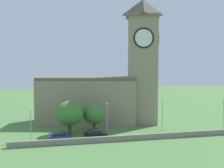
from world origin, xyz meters
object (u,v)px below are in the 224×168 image
Objects in this scene: streetlamp_west_end at (31,118)px; streetlamp_east_mid at (224,108)px; car_black at (95,134)px; streetlamp_west_mid at (107,113)px; streetlamp_central at (162,109)px; church at (107,86)px; tree_riverside_east at (94,114)px; car_blue at (60,137)px; tree_riverside_west at (70,113)px.

streetlamp_west_end is 0.91× the size of streetlamp_east_mid.
streetlamp_west_mid reaches higher than car_black.
streetlamp_central is 1.06× the size of streetlamp_east_mid.
church reaches higher than tree_riverside_east.
streetlamp_west_end is at bearing -178.69° from streetlamp_east_mid.
church reaches higher than car_blue.
streetlamp_west_mid is at bearing 14.33° from car_blue.
streetlamp_west_mid is 0.96× the size of tree_riverside_west.
streetlamp_west_mid reaches higher than streetlamp_west_end.
streetlamp_central reaches higher than streetlamp_east_mid.
car_black is 5.43m from streetlamp_west_mid.
streetlamp_west_end is at bearing 163.74° from car_blue.
streetlamp_east_mid is at bearing -7.38° from tree_riverside_east.
church is 4.30× the size of streetlamp_east_mid.
car_blue is at bearing -115.46° from tree_riverside_west.
car_blue is 0.94× the size of car_black.
streetlamp_east_mid is 35.46m from tree_riverside_west.
church is 4.37× the size of tree_riverside_west.
church is at bearing 50.30° from car_blue.
tree_riverside_east is at bearing 38.88° from car_blue.
car_black is at bearing -7.47° from streetlamp_west_end.
streetlamp_west_end is at bearing -176.52° from streetlamp_west_mid.
tree_riverside_west is at bearing 173.61° from streetlamp_central.
streetlamp_west_mid is at bearing -62.47° from tree_riverside_east.
tree_riverside_west is at bearing 161.49° from streetlamp_west_mid.
car_black is at bearing -169.61° from streetlamp_central.
streetlamp_east_mid is at bearing -0.91° from streetlamp_central.
streetlamp_central is (12.64, 0.28, 0.49)m from streetlamp_west_mid.
streetlamp_east_mid is (43.36, 0.99, 0.36)m from streetlamp_west_end.
car_black is at bearing -0.22° from car_blue.
streetlamp_west_end is 8.72m from tree_riverside_west.
car_black is at bearing -98.86° from tree_riverside_east.
car_blue is 10.73m from tree_riverside_east.
streetlamp_west_mid reaches higher than car_blue.
car_black is 31.16m from streetlamp_east_mid.
church is 7.04× the size of car_blue.
car_black is 7.19m from tree_riverside_east.
tree_riverside_west is (-5.59, -1.35, 0.69)m from tree_riverside_east.
streetlamp_east_mid reaches higher than streetlamp_west_mid.
streetlamp_central is at bearing 7.16° from car_blue.
car_black is 0.69× the size of streetlamp_west_mid.
tree_riverside_east is (-4.95, -9.16, -5.46)m from church.
streetlamp_central is at bearing 1.27° from streetlamp_west_mid.
tree_riverside_east is at bearing -118.40° from church.
streetlamp_central is (9.72, -12.78, -4.22)m from church.
streetlamp_west_end is 0.87× the size of streetlamp_central.
church reaches higher than streetlamp_central.
church is at bearing 44.93° from tree_riverside_west.
streetlamp_west_mid is at bearing 3.48° from streetlamp_west_end.
car_black is at bearing -48.37° from tree_riverside_west.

